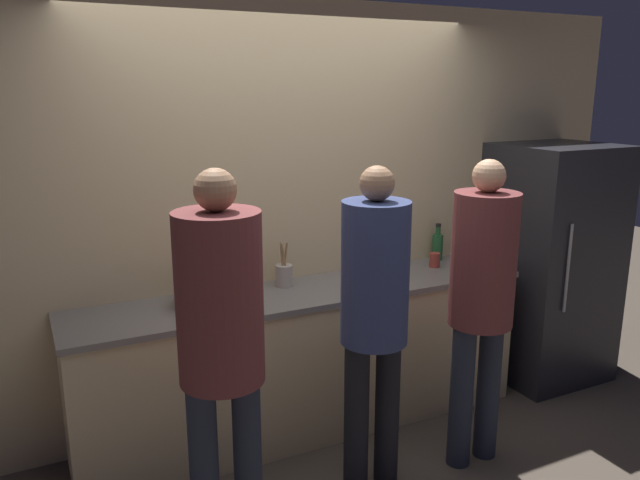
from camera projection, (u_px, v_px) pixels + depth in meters
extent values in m
plane|color=#4C4238|center=(330.00, 451.00, 3.67)|extent=(14.00, 14.00, 0.00)
cube|color=#D6BC8C|center=(285.00, 216.00, 3.90)|extent=(5.20, 0.06, 2.60)
cube|color=beige|center=(306.00, 361.00, 3.86)|extent=(2.79, 0.57, 0.87)
cube|color=slate|center=(305.00, 292.00, 3.75)|extent=(2.82, 0.60, 0.03)
cube|color=#232328|center=(550.00, 263.00, 4.50)|extent=(0.78, 0.71, 1.70)
cylinder|color=#99999E|center=(568.00, 269.00, 4.06)|extent=(0.02, 0.02, 0.60)
cylinder|color=#232838|center=(204.00, 472.00, 2.76)|extent=(0.13, 0.13, 0.85)
cylinder|color=#232838|center=(248.00, 460.00, 2.85)|extent=(0.13, 0.13, 0.85)
cylinder|color=brown|center=(220.00, 298.00, 2.62)|extent=(0.37, 0.37, 0.75)
sphere|color=#936B4C|center=(215.00, 190.00, 2.51)|extent=(0.18, 0.18, 0.18)
cylinder|color=black|center=(356.00, 418.00, 3.23)|extent=(0.13, 0.13, 0.83)
cylinder|color=black|center=(387.00, 410.00, 3.32)|extent=(0.13, 0.13, 0.83)
cylinder|color=navy|center=(375.00, 273.00, 3.09)|extent=(0.34, 0.34, 0.72)
sphere|color=#936B4C|center=(377.00, 183.00, 2.98)|extent=(0.17, 0.17, 0.17)
cylinder|color=#232838|center=(461.00, 396.00, 3.46)|extent=(0.13, 0.13, 0.83)
cylinder|color=#232838|center=(488.00, 389.00, 3.55)|extent=(0.13, 0.13, 0.83)
cylinder|color=brown|center=(484.00, 260.00, 3.32)|extent=(0.35, 0.35, 0.73)
sphere|color=tan|center=(489.00, 176.00, 3.21)|extent=(0.17, 0.17, 0.17)
cylinder|color=brown|center=(210.00, 295.00, 3.47)|extent=(0.38, 0.38, 0.11)
ellipsoid|color=yellow|center=(218.00, 281.00, 3.47)|extent=(0.15, 0.12, 0.04)
cylinder|color=#ADA393|center=(284.00, 275.00, 3.80)|extent=(0.10, 0.10, 0.13)
cylinder|color=#99754C|center=(282.00, 260.00, 3.77)|extent=(0.01, 0.05, 0.22)
cylinder|color=#99754C|center=(285.00, 260.00, 3.78)|extent=(0.03, 0.04, 0.22)
cylinder|color=#99754C|center=(284.00, 260.00, 3.76)|extent=(0.05, 0.01, 0.22)
cylinder|color=#236033|center=(437.00, 247.00, 4.37)|extent=(0.08, 0.08, 0.18)
cylinder|color=#236033|center=(438.00, 231.00, 4.34)|extent=(0.03, 0.03, 0.06)
cylinder|color=black|center=(438.00, 225.00, 4.33)|extent=(0.04, 0.04, 0.02)
cylinder|color=#A33D33|center=(435.00, 260.00, 4.20)|extent=(0.07, 0.07, 0.10)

